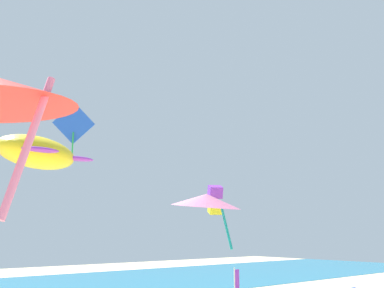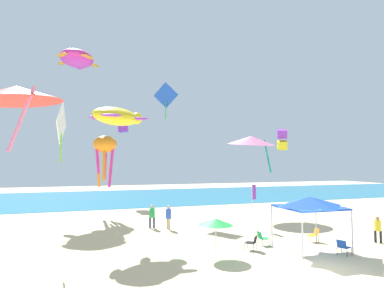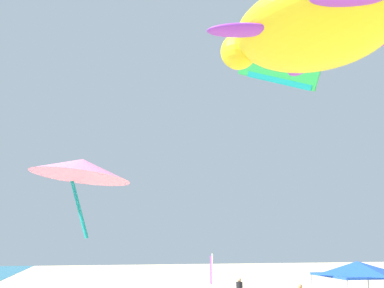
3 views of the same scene
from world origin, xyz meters
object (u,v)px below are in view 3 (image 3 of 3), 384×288
object	(u,v)px
canopy_tent	(358,269)
banner_flag	(212,288)
kite_turtle_yellow	(309,31)
kite_parafoil_green	(279,72)
kite_delta_pink	(82,168)

from	to	relation	value
canopy_tent	banner_flag	bearing A→B (deg)	89.54
banner_flag	kite_turtle_yellow	xyz separation A→B (m)	(-10.01, 0.61, 6.01)
banner_flag	kite_parafoil_green	bearing A→B (deg)	-37.82
banner_flag	kite_parafoil_green	distance (m)	18.48
canopy_tent	banner_flag	xyz separation A→B (m)	(0.05, 6.41, -0.64)
banner_flag	kite_turtle_yellow	distance (m)	11.69
canopy_tent	banner_flag	world-z (taller)	banner_flag
canopy_tent	kite_turtle_yellow	size ratio (longest dim) A/B	0.74
banner_flag	kite_turtle_yellow	bearing A→B (deg)	176.50
banner_flag	kite_turtle_yellow	world-z (taller)	kite_turtle_yellow
kite_delta_pink	kite_turtle_yellow	xyz separation A→B (m)	(-12.90, -4.70, 0.97)
kite_turtle_yellow	banner_flag	bearing A→B (deg)	-38.19
banner_flag	kite_delta_pink	xyz separation A→B (m)	(2.89, 5.31, 5.04)
canopy_tent	kite_parafoil_green	xyz separation A→B (m)	(9.97, -1.29, 12.91)
banner_flag	kite_delta_pink	size ratio (longest dim) A/B	0.69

